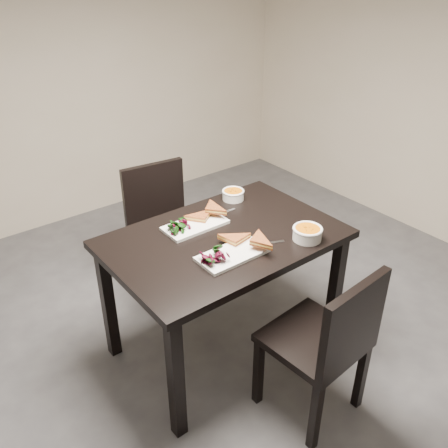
% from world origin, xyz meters
% --- Properties ---
extents(ground, '(5.00, 5.00, 0.00)m').
position_xyz_m(ground, '(0.00, 0.00, 0.00)').
color(ground, '#47474C').
rests_on(ground, ground).
extents(room_shell, '(5.02, 5.02, 2.81)m').
position_xyz_m(room_shell, '(0.00, 0.00, 1.83)').
color(room_shell, beige).
rests_on(room_shell, ground).
extents(table, '(1.20, 0.80, 0.75)m').
position_xyz_m(table, '(0.39, 0.44, 0.65)').
color(table, black).
rests_on(table, ground).
extents(chair_near, '(0.45, 0.45, 0.85)m').
position_xyz_m(chair_near, '(0.47, -0.23, 0.48)').
color(chair_near, black).
rests_on(chair_near, ground).
extents(chair_far, '(0.47, 0.47, 0.85)m').
position_xyz_m(chair_far, '(0.45, 1.18, 0.48)').
color(chair_far, black).
rests_on(chair_far, ground).
extents(plate_near, '(0.35, 0.17, 0.02)m').
position_xyz_m(plate_near, '(0.31, 0.27, 0.76)').
color(plate_near, white).
rests_on(plate_near, table).
extents(sandwich_near, '(0.19, 0.16, 0.06)m').
position_xyz_m(sandwich_near, '(0.37, 0.28, 0.80)').
color(sandwich_near, '#AB5724').
rests_on(sandwich_near, plate_near).
extents(salad_near, '(0.11, 0.10, 0.05)m').
position_xyz_m(salad_near, '(0.21, 0.27, 0.79)').
color(salad_near, black).
rests_on(salad_near, plate_near).
extents(soup_bowl_near, '(0.15, 0.15, 0.07)m').
position_xyz_m(soup_bowl_near, '(0.71, 0.16, 0.79)').
color(soup_bowl_near, white).
rests_on(soup_bowl_near, table).
extents(cutlery_near, '(0.17, 0.08, 0.00)m').
position_xyz_m(cutlery_near, '(0.52, 0.25, 0.75)').
color(cutlery_near, silver).
rests_on(cutlery_near, table).
extents(plate_far, '(0.34, 0.17, 0.02)m').
position_xyz_m(plate_far, '(0.33, 0.61, 0.76)').
color(plate_far, white).
rests_on(plate_far, table).
extents(sandwich_far, '(0.21, 0.20, 0.06)m').
position_xyz_m(sandwich_far, '(0.39, 0.60, 0.79)').
color(sandwich_far, '#AB5724').
rests_on(sandwich_far, plate_far).
extents(salad_far, '(0.11, 0.10, 0.05)m').
position_xyz_m(salad_far, '(0.23, 0.61, 0.79)').
color(salad_far, black).
rests_on(salad_far, plate_far).
extents(soup_bowl_far, '(0.13, 0.13, 0.06)m').
position_xyz_m(soup_bowl_far, '(0.69, 0.74, 0.78)').
color(soup_bowl_far, white).
rests_on(soup_bowl_far, table).
extents(cutlery_far, '(0.18, 0.02, 0.00)m').
position_xyz_m(cutlery_far, '(0.53, 0.64, 0.75)').
color(cutlery_far, silver).
rests_on(cutlery_far, table).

